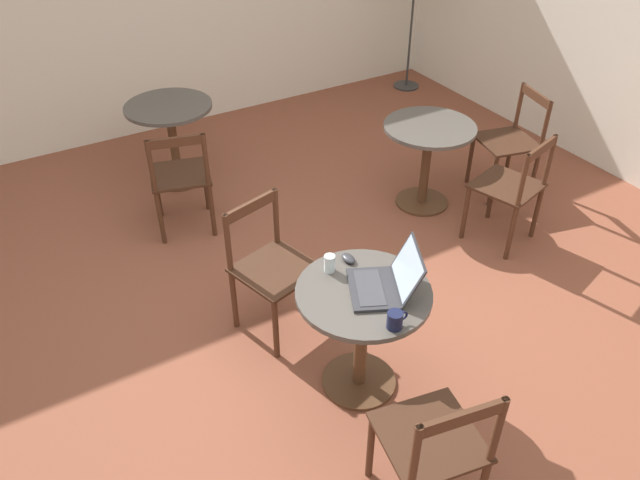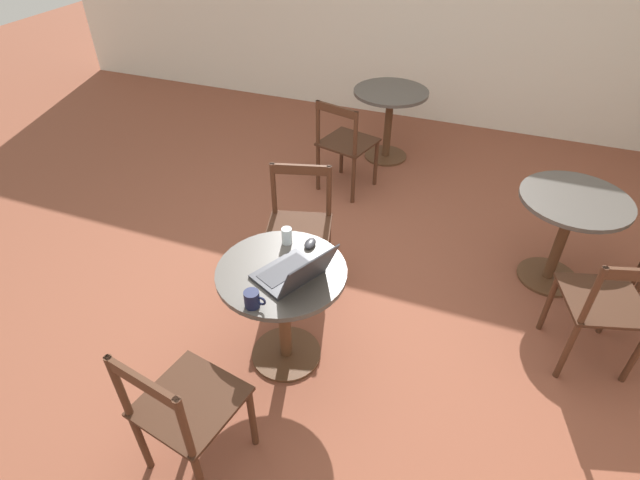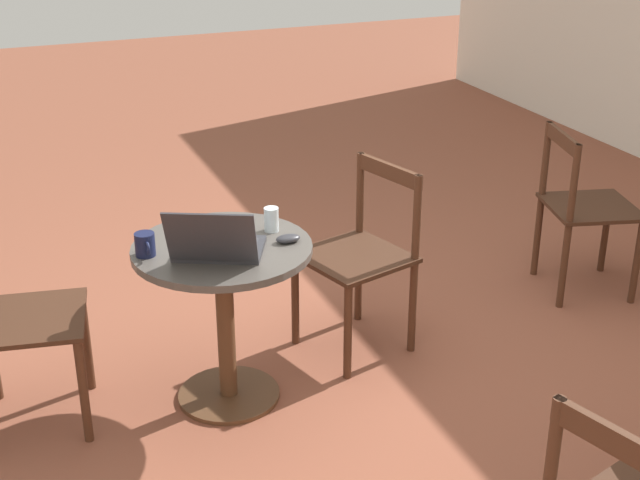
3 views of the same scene
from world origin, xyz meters
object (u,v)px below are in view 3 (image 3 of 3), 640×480
Objects in this scene: laptop at (217,245)px; chair_near_front at (17,323)px; chair_near_back at (361,257)px; mug at (145,245)px; drinking_glass at (271,219)px; chair_far_front at (583,209)px; cafe_table_near at (224,286)px; mouse at (288,239)px.

chair_near_front is at bearing -107.73° from laptop.
laptop reaches higher than chair_near_back.
mug is (0.18, -0.99, 0.30)m from chair_near_back.
mug is 1.16× the size of drinking_glass.
chair_far_front is 2.09m from laptop.
chair_near_front is 1.88× the size of laptop.
cafe_table_near is at bearing 79.73° from chair_near_front.
chair_near_front is at bearing -100.27° from cafe_table_near.
laptop is 4.57× the size of mouse.
cafe_table_near is 0.81m from chair_near_front.
drinking_glass is at bearing -170.59° from mouse.
cafe_table_near is at bearing -81.51° from chair_far_front.
mug is (-0.09, -0.55, 0.03)m from mouse.
cafe_table_near is 0.73m from chair_near_back.
chair_near_front is at bearing -86.85° from chair_far_front.
cafe_table_near is 0.33m from drinking_glass.
chair_far_front is (-0.30, 1.98, -0.07)m from cafe_table_near.
cafe_table_near is 0.83× the size of chair_near_back.
chair_near_front is 0.84m from laptop.
chair_near_back is 1.29m from chair_far_front.
drinking_glass is (0.13, -0.47, 0.30)m from chair_near_back.
chair_near_back reaches higher than mug.
chair_far_front is at bearing 100.92° from laptop.
drinking_glass is at bearing 106.29° from cafe_table_near.
chair_near_front is 1.07m from drinking_glass.
chair_near_front is 1.10m from mouse.
chair_near_back is at bearing 100.11° from mug.
laptop is at bearing 65.59° from mug.
chair_near_front is 1.49m from chair_near_back.
chair_far_front is (-0.10, 1.29, 0.00)m from chair_near_back.
drinking_glass is (-0.16, 0.28, 0.00)m from laptop.
mouse is (0.26, -0.44, 0.27)m from chair_near_back.
drinking_glass is at bearing 85.75° from chair_near_front.
chair_near_back is at bearing 92.01° from chair_near_front.
chair_near_front is at bearing -101.38° from mouse.
drinking_glass is at bearing -82.57° from chair_far_front.
laptop is 0.32m from drinking_glass.
drinking_glass is (0.08, 1.02, 0.30)m from chair_near_front.
cafe_table_near is at bearing -73.71° from drinking_glass.
laptop reaches higher than drinking_glass.
laptop is at bearing 72.27° from chair_near_front.
drinking_glass is at bearing 120.56° from laptop.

